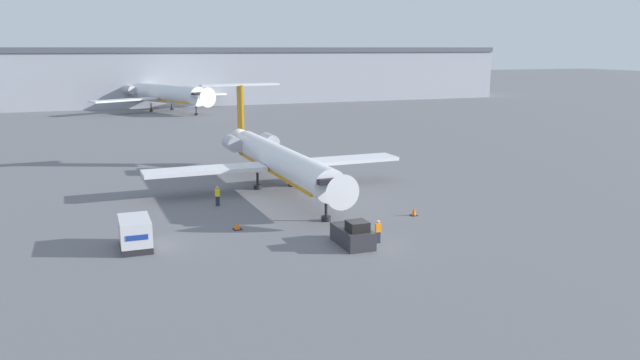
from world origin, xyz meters
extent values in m
plane|color=slate|center=(0.00, 0.00, 0.00)|extent=(600.00, 600.00, 0.00)
cube|color=#9EA3AD|center=(0.00, 120.00, 6.36)|extent=(180.00, 16.00, 12.71)
cube|color=#4C515B|center=(0.00, 120.00, 13.31)|extent=(180.00, 16.80, 1.20)
cylinder|color=white|center=(-0.43, 18.76, 3.07)|extent=(3.55, 25.10, 2.82)
cone|color=white|center=(-0.03, 5.13, 3.07)|extent=(2.88, 2.33, 2.82)
cube|color=black|center=(-0.06, 6.03, 3.57)|extent=(2.41, 0.77, 0.44)
cone|color=white|center=(-0.84, 32.82, 3.07)|extent=(2.62, 3.17, 2.53)
cube|color=orange|center=(-0.43, 18.76, 2.16)|extent=(3.19, 22.59, 0.20)
cube|color=white|center=(6.72, 20.22, 2.44)|extent=(11.66, 3.52, 0.36)
cube|color=white|center=(-7.66, 19.80, 2.44)|extent=(11.66, 3.52, 0.36)
cylinder|color=#ADADB7|center=(1.41, 29.33, 3.42)|extent=(1.74, 2.96, 1.65)
cylinder|color=#ADADB7|center=(-2.89, 29.21, 3.42)|extent=(1.74, 2.96, 1.65)
cube|color=orange|center=(-0.86, 33.44, 7.04)|extent=(0.30, 2.21, 5.13)
cube|color=white|center=(-0.86, 33.44, 9.61)|extent=(9.28, 2.07, 0.20)
cylinder|color=black|center=(-0.10, 7.25, 0.83)|extent=(0.24, 0.24, 1.66)
cylinder|color=black|center=(-0.10, 7.25, 0.20)|extent=(0.80, 0.80, 0.40)
cylinder|color=black|center=(-2.32, 20.56, 0.83)|extent=(0.24, 0.24, 1.66)
cylinder|color=black|center=(-2.32, 20.56, 0.20)|extent=(0.80, 0.80, 0.40)
cylinder|color=black|center=(1.34, 20.67, 0.83)|extent=(0.24, 0.24, 1.66)
cylinder|color=black|center=(1.34, 20.67, 0.20)|extent=(0.80, 0.80, 0.40)
cube|color=#2D2D33|center=(-0.57, 0.71, 0.63)|extent=(1.99, 3.85, 1.27)
cube|color=black|center=(-0.57, -0.13, 1.62)|extent=(1.39, 1.39, 0.70)
cube|color=black|center=(-0.57, 2.56, 0.44)|extent=(1.79, 0.30, 0.76)
cube|color=#232326|center=(-15.20, 5.32, 0.23)|extent=(2.09, 3.69, 0.45)
cube|color=silver|center=(-15.20, 5.32, 1.31)|extent=(2.09, 3.69, 1.73)
cube|color=navy|center=(-15.20, 3.46, 1.31)|extent=(1.46, 0.04, 0.36)
cube|color=#232838|center=(1.32, 0.47, 0.41)|extent=(0.32, 0.20, 0.82)
cube|color=orange|center=(1.32, 0.47, 1.15)|extent=(0.40, 0.24, 0.65)
sphere|color=tan|center=(1.32, 0.47, 1.60)|extent=(0.24, 0.24, 0.24)
cube|color=#232838|center=(-7.40, 15.29, 0.43)|extent=(0.32, 0.20, 0.86)
cube|color=yellow|center=(-7.40, 15.29, 1.20)|extent=(0.40, 0.24, 0.68)
sphere|color=tan|center=(-7.40, 15.29, 1.67)|extent=(0.25, 0.25, 0.25)
cube|color=black|center=(-7.44, 7.37, 0.02)|extent=(0.67, 0.67, 0.04)
cone|color=orange|center=(-7.44, 7.37, 0.34)|extent=(0.48, 0.48, 0.60)
cube|color=black|center=(7.44, 6.22, 0.02)|extent=(0.55, 0.55, 0.04)
cone|color=orange|center=(7.44, 6.22, 0.37)|extent=(0.39, 0.39, 0.66)
cylinder|color=silver|center=(-1.34, 103.04, 3.90)|extent=(14.44, 24.01, 4.10)
cone|color=silver|center=(4.75, 90.45, 3.90)|extent=(5.12, 4.74, 4.10)
cube|color=black|center=(4.17, 91.63, 4.62)|extent=(3.44, 2.15, 0.44)
cone|color=silver|center=(-7.70, 116.19, 3.90)|extent=(5.29, 5.67, 3.69)
cube|color=orange|center=(-1.34, 103.04, 2.57)|extent=(13.00, 21.61, 0.20)
cube|color=silver|center=(6.51, 108.21, 2.98)|extent=(14.49, 9.21, 0.36)
cube|color=silver|center=(-10.27, 100.10, 2.98)|extent=(14.49, 9.21, 0.36)
cylinder|color=#ADADB7|center=(-3.20, 113.67, 4.41)|extent=(3.11, 3.57, 2.00)
cylinder|color=#ADADB7|center=(-8.52, 111.10, 4.41)|extent=(3.11, 3.57, 2.00)
cube|color=orange|center=(-8.09, 117.00, 8.45)|extent=(1.17, 2.09, 5.00)
cube|color=silver|center=(-8.09, 117.00, 10.95)|extent=(8.89, 5.54, 0.20)
cylinder|color=black|center=(3.60, 92.83, 0.93)|extent=(0.24, 0.24, 1.85)
cylinder|color=black|center=(3.60, 92.83, 0.20)|extent=(0.80, 0.80, 0.40)
cylinder|color=black|center=(-4.54, 103.54, 0.93)|extent=(0.24, 0.24, 1.85)
cylinder|color=black|center=(-4.54, 103.54, 0.20)|extent=(0.80, 0.80, 0.40)
cylinder|color=black|center=(0.26, 105.86, 0.93)|extent=(0.24, 0.24, 1.85)
cylinder|color=black|center=(0.26, 105.86, 0.20)|extent=(0.80, 0.80, 0.40)
camera|label=1|loc=(-17.68, -38.53, 13.84)|focal=35.00mm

